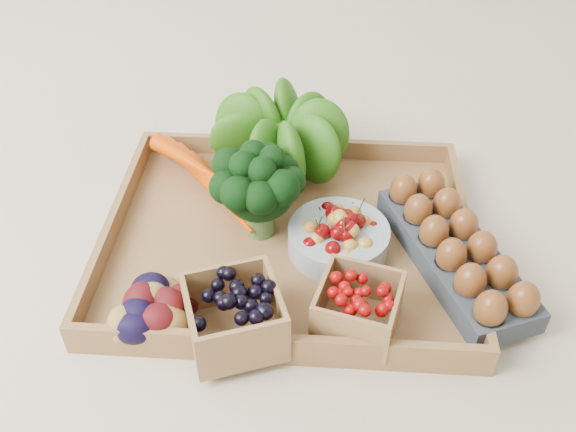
# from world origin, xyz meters

# --- Properties ---
(ground) EXTENTS (4.00, 4.00, 0.00)m
(ground) POSITION_xyz_m (0.00, 0.00, 0.00)
(ground) COLOR beige
(ground) RESTS_ON ground
(tray) EXTENTS (0.55, 0.45, 0.01)m
(tray) POSITION_xyz_m (0.00, 0.00, 0.01)
(tray) COLOR olive
(tray) RESTS_ON ground
(carrots) EXTENTS (0.21, 0.15, 0.05)m
(carrots) POSITION_xyz_m (-0.14, 0.10, 0.04)
(carrots) COLOR #DE4200
(carrots) RESTS_ON tray
(lettuce) EXTENTS (0.15, 0.15, 0.15)m
(lettuce) POSITION_xyz_m (-0.02, 0.18, 0.09)
(lettuce) COLOR #20470B
(lettuce) RESTS_ON tray
(broccoli) EXTENTS (0.14, 0.14, 0.11)m
(broccoli) POSITION_xyz_m (-0.04, 0.01, 0.07)
(broccoli) COLOR black
(broccoli) RESTS_ON tray
(cherry_bowl) EXTENTS (0.15, 0.15, 0.04)m
(cherry_bowl) POSITION_xyz_m (0.08, -0.02, 0.03)
(cherry_bowl) COLOR #8C9EA5
(cherry_bowl) RESTS_ON tray
(egg_carton) EXTENTS (0.21, 0.32, 0.04)m
(egg_carton) POSITION_xyz_m (0.25, -0.04, 0.03)
(egg_carton) COLOR #333941
(egg_carton) RESTS_ON tray
(potatoes) EXTENTS (0.13, 0.13, 0.07)m
(potatoes) POSITION_xyz_m (-0.16, -0.18, 0.05)
(potatoes) COLOR #3C090D
(potatoes) RESTS_ON tray
(punnet_blackberry) EXTENTS (0.15, 0.15, 0.08)m
(punnet_blackberry) POSITION_xyz_m (-0.06, -0.19, 0.06)
(punnet_blackberry) COLOR black
(punnet_blackberry) RESTS_ON tray
(punnet_raspberry) EXTENTS (0.13, 0.13, 0.07)m
(punnet_raspberry) POSITION_xyz_m (0.10, -0.16, 0.05)
(punnet_raspberry) COLOR #7E0505
(punnet_raspberry) RESTS_ON tray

